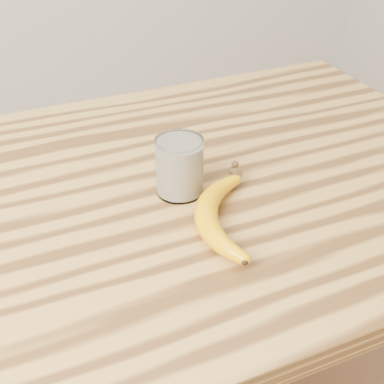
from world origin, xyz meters
name	(u,v)px	position (x,y,z in m)	size (l,w,h in m)	color
table	(168,244)	(0.00, 0.00, 0.77)	(1.20, 0.80, 0.90)	#B2813C
smoothie_glass	(180,167)	(0.02, -0.03, 0.95)	(0.08, 0.08, 0.10)	white
banana	(205,215)	(0.02, -0.13, 0.92)	(0.11, 0.30, 0.04)	#E9A000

